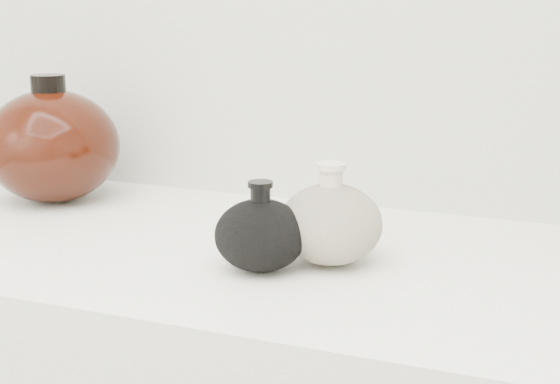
% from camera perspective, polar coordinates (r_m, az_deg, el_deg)
% --- Properties ---
extents(black_gourd_vase, '(0.14, 0.14, 0.11)m').
position_cam_1_polar(black_gourd_vase, '(0.90, -1.42, -3.11)').
color(black_gourd_vase, black).
rests_on(black_gourd_vase, display_counter).
extents(cream_gourd_vase, '(0.16, 0.16, 0.12)m').
position_cam_1_polar(cream_gourd_vase, '(0.92, 3.72, -2.28)').
color(cream_gourd_vase, beige).
rests_on(cream_gourd_vase, display_counter).
extents(left_round_pot, '(0.26, 0.26, 0.20)m').
position_cam_1_polar(left_round_pot, '(1.25, -16.30, 3.29)').
color(left_round_pot, black).
rests_on(left_round_pot, display_counter).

